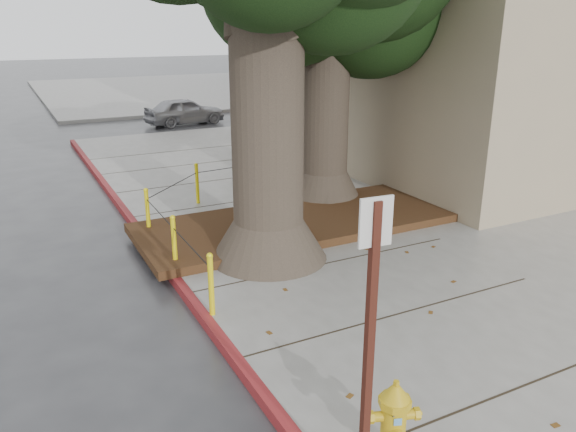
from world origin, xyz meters
name	(u,v)px	position (x,y,z in m)	size (l,w,h in m)	color
ground	(371,331)	(0.00, 0.00, 0.00)	(140.00, 140.00, 0.00)	#28282B
sidewalk_main	(528,212)	(6.00, 2.50, 0.07)	(16.00, 26.00, 0.15)	slate
sidewalk_far	(175,90)	(6.00, 30.00, 0.07)	(16.00, 20.00, 0.15)	slate
curb_red	(179,285)	(-2.00, 2.50, 0.07)	(0.14, 26.00, 0.16)	maroon
planter_bed	(297,222)	(0.90, 3.90, 0.23)	(6.40, 2.60, 0.16)	black
building_side_white	(344,16)	(16.00, 26.00, 4.50)	(10.00, 10.00, 9.00)	silver
bollard_ring	(206,208)	(-0.87, 4.38, 0.66)	(3.79, 5.39, 0.95)	yellow
fire_hydrant	(394,420)	(-1.32, -2.19, 0.55)	(0.44, 0.44, 0.83)	gold
signpost	(369,343)	(-1.87, -2.49, 1.70)	(0.27, 0.07, 2.74)	#471911
car_silver	(185,111)	(2.82, 17.62, 0.57)	(1.34, 3.34, 1.14)	#9E9EA3
car_red	(309,103)	(8.76, 17.42, 0.57)	(1.20, 3.43, 1.13)	maroon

